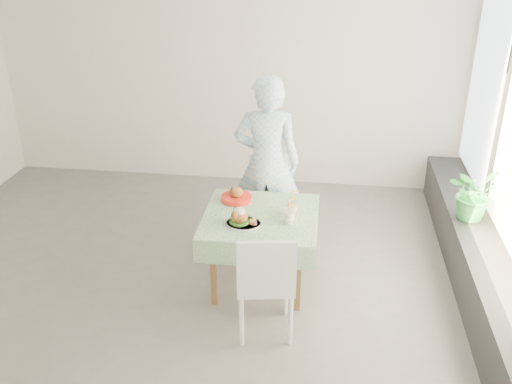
# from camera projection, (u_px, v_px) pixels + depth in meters

# --- Properties ---
(floor) EXTENTS (6.00, 6.00, 0.00)m
(floor) POSITION_uv_depth(u_px,v_px,m) (184.00, 278.00, 5.63)
(floor) COLOR #5A5855
(floor) RESTS_ON ground
(wall_back) EXTENTS (6.00, 0.02, 2.80)m
(wall_back) POSITION_uv_depth(u_px,v_px,m) (227.00, 77.00, 7.27)
(wall_back) COLOR white
(wall_back) RESTS_ON ground
(wall_front) EXTENTS (6.00, 0.02, 2.80)m
(wall_front) POSITION_uv_depth(u_px,v_px,m) (40.00, 322.00, 2.79)
(wall_front) COLOR white
(wall_front) RESTS_ON ground
(window_ledge) EXTENTS (0.40, 4.80, 0.50)m
(window_ledge) POSITION_uv_depth(u_px,v_px,m) (483.00, 279.00, 5.17)
(window_ledge) COLOR black
(window_ledge) RESTS_ON ground
(cafe_table) EXTENTS (1.05, 1.05, 0.74)m
(cafe_table) POSITION_uv_depth(u_px,v_px,m) (261.00, 242.00, 5.36)
(cafe_table) COLOR brown
(cafe_table) RESTS_ON ground
(chair_far) EXTENTS (0.58, 0.58, 0.98)m
(chair_far) POSITION_uv_depth(u_px,v_px,m) (274.00, 219.00, 6.11)
(chair_far) COLOR white
(chair_far) RESTS_ON ground
(chair_near) EXTENTS (0.54, 0.54, 0.99)m
(chair_near) POSITION_uv_depth(u_px,v_px,m) (265.00, 301.00, 4.78)
(chair_near) COLOR white
(chair_near) RESTS_ON ground
(diner) EXTENTS (0.70, 0.48, 1.87)m
(diner) POSITION_uv_depth(u_px,v_px,m) (267.00, 163.00, 5.87)
(diner) COLOR #95C4EE
(diner) RESTS_ON ground
(main_dish) EXTENTS (0.32, 0.32, 0.16)m
(main_dish) POSITION_uv_depth(u_px,v_px,m) (241.00, 219.00, 5.06)
(main_dish) COLOR white
(main_dish) RESTS_ON cafe_table
(juice_cup_orange) EXTENTS (0.10, 0.10, 0.29)m
(juice_cup_orange) POSITION_uv_depth(u_px,v_px,m) (291.00, 208.00, 5.23)
(juice_cup_orange) COLOR white
(juice_cup_orange) RESTS_ON cafe_table
(juice_cup_lemonade) EXTENTS (0.10, 0.10, 0.29)m
(juice_cup_lemonade) POSITION_uv_depth(u_px,v_px,m) (289.00, 216.00, 5.08)
(juice_cup_lemonade) COLOR white
(juice_cup_lemonade) RESTS_ON cafe_table
(second_dish) EXTENTS (0.30, 0.30, 0.14)m
(second_dish) POSITION_uv_depth(u_px,v_px,m) (236.00, 196.00, 5.51)
(second_dish) COLOR red
(second_dish) RESTS_ON cafe_table
(potted_plant) EXTENTS (0.66, 0.66, 0.56)m
(potted_plant) POSITION_uv_depth(u_px,v_px,m) (474.00, 192.00, 5.60)
(potted_plant) COLOR #2B8138
(potted_plant) RESTS_ON window_ledge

